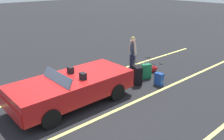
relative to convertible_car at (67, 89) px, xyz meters
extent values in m
plane|color=black|center=(-0.21, 0.00, -0.59)|extent=(80.00, 80.00, 0.00)
cube|color=#EAE066|center=(-0.21, -1.36, -0.59)|extent=(18.00, 0.12, 0.01)
cube|color=#EAE066|center=(-0.21, 1.34, -0.59)|extent=(18.00, 0.12, 0.01)
cube|color=red|center=(-0.21, 0.00, 0.03)|extent=(4.12, 1.80, 0.64)
cube|color=red|center=(1.23, 0.01, -0.08)|extent=(1.33, 1.68, 0.38)
cube|color=slate|center=(0.30, 0.00, 0.50)|extent=(0.20, 1.55, 0.31)
cube|color=black|center=(-0.42, 0.37, 0.46)|extent=(0.16, 0.22, 0.22)
cube|color=black|center=(-0.41, -0.37, 0.46)|extent=(0.16, 0.22, 0.22)
cylinder|color=black|center=(1.05, 0.82, -0.29)|extent=(0.60, 0.23, 0.60)
cylinder|color=black|center=(1.07, -0.80, -0.29)|extent=(0.60, 0.23, 0.60)
cylinder|color=black|center=(-1.49, 0.79, -0.29)|extent=(0.60, 0.23, 0.60)
cylinder|color=black|center=(-1.47, -0.82, -0.29)|extent=(0.60, 0.23, 0.60)
cube|color=black|center=(-3.04, 0.30, -0.22)|extent=(0.45, 0.55, 0.74)
cube|color=black|center=(-3.18, 0.36, -0.27)|extent=(0.18, 0.36, 0.41)
cylinder|color=gray|center=(-3.03, 0.14, 0.25)|extent=(0.03, 0.03, 0.20)
cylinder|color=gray|center=(-2.92, 0.39, 0.25)|extent=(0.03, 0.03, 0.20)
cylinder|color=black|center=(-2.97, 0.27, 0.35)|extent=(0.13, 0.25, 0.03)
sphere|color=black|center=(-3.02, 0.10, -0.57)|extent=(0.04, 0.04, 0.04)
sphere|color=black|center=(-2.88, 0.41, -0.57)|extent=(0.04, 0.04, 0.04)
cube|color=#19723F|center=(-3.78, 0.14, -0.28)|extent=(0.46, 0.36, 0.62)
cylinder|color=gray|center=(-3.66, 0.16, 0.19)|extent=(0.03, 0.03, 0.31)
cylinder|color=gray|center=(-3.87, 0.23, 0.19)|extent=(0.03, 0.03, 0.31)
cylinder|color=black|center=(-3.76, 0.20, 0.34)|extent=(0.22, 0.10, 0.03)
sphere|color=black|center=(-3.62, 0.18, -0.57)|extent=(0.04, 0.04, 0.04)
sphere|color=black|center=(-3.89, 0.27, -0.57)|extent=(0.04, 0.04, 0.04)
cube|color=#1E479E|center=(-3.61, 0.97, -0.34)|extent=(0.21, 0.34, 0.50)
cylinder|color=gray|center=(-3.67, 1.06, 0.09)|extent=(0.02, 0.02, 0.37)
cylinder|color=gray|center=(-3.67, 0.87, 0.09)|extent=(0.02, 0.02, 0.37)
cylinder|color=black|center=(-3.67, 0.97, 0.28)|extent=(0.03, 0.19, 0.03)
sphere|color=black|center=(-3.69, 1.09, -0.57)|extent=(0.04, 0.04, 0.04)
sphere|color=black|center=(-3.69, 0.85, -0.57)|extent=(0.04, 0.04, 0.04)
ellipsoid|color=red|center=(-4.49, -0.18, -0.44)|extent=(0.71, 0.53, 0.30)
torus|color=black|center=(-4.49, -0.18, -0.26)|extent=(0.49, 0.49, 0.02)
cylinder|color=#1E2338|center=(-3.79, -0.63, -0.18)|extent=(0.18, 0.18, 0.82)
cylinder|color=#1E2338|center=(-3.85, -0.82, -0.18)|extent=(0.18, 0.18, 0.82)
ellipsoid|color=#2D384C|center=(-3.82, -0.72, 0.53)|extent=(0.30, 0.37, 0.60)
sphere|color=beige|center=(-3.82, -0.72, 0.93)|extent=(0.21, 0.21, 0.21)
sphere|color=tan|center=(-3.82, -0.72, 0.97)|extent=(0.18, 0.18, 0.18)
cylinder|color=beige|center=(-3.77, -0.52, 0.60)|extent=(0.14, 0.21, 0.53)
cylinder|color=beige|center=(-3.87, -0.92, 0.60)|extent=(0.14, 0.21, 0.53)
camera|label=1|loc=(3.58, 6.36, 3.37)|focal=38.49mm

